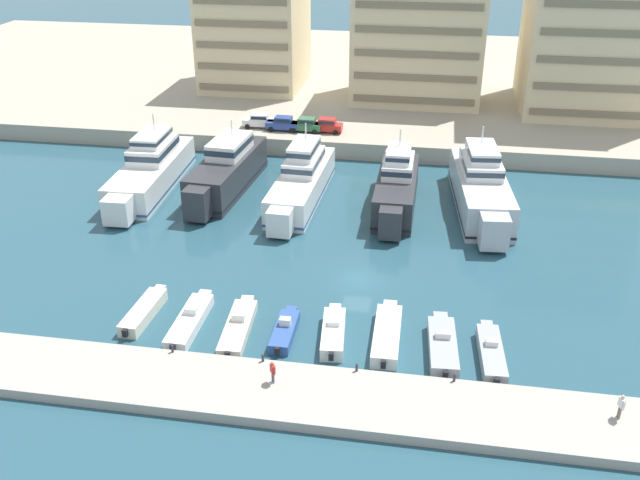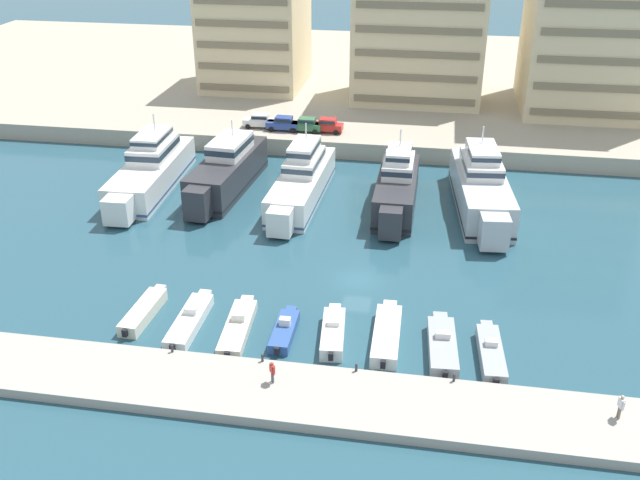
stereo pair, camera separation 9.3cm
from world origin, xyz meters
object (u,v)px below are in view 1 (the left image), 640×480
Objects in this scene: car_red_center_left at (327,125)px; motorboat_grey_right at (491,353)px; yacht_white_mid_left at (301,180)px; motorboat_white_center at (333,332)px; car_blue_left at (283,123)px; motorboat_white_left at (190,320)px; motorboat_blue_center_left at (285,330)px; pedestrian_near_edge at (621,404)px; motorboat_cream_mid_left at (238,327)px; yacht_silver_center at (481,187)px; motorboat_grey_mid_right at (443,345)px; yacht_charcoal_center_left at (397,187)px; motorboat_cream_far_left at (144,311)px; yacht_charcoal_left at (227,171)px; yacht_white_far_left at (151,169)px; motorboat_white_center_right at (387,334)px; car_white_far_left at (259,120)px; car_green_mid_left at (306,124)px; pedestrian_mid_deck at (273,370)px.

motorboat_grey_right is at bearing -66.07° from car_red_center_left.
yacht_white_mid_left reaches higher than motorboat_grey_right.
car_blue_left is (-12.81, 41.56, 2.59)m from motorboat_white_center.
motorboat_blue_center_left is (7.56, -0.10, -0.02)m from motorboat_white_left.
car_blue_left is 57.91m from pedestrian_near_edge.
yacht_silver_center is at bearing 54.21° from motorboat_cream_mid_left.
motorboat_grey_mid_right is (11.90, -0.14, 0.11)m from motorboat_blue_center_left.
yacht_charcoal_center_left is 30.56m from motorboat_cream_far_left.
motorboat_cream_far_left is at bearing -88.52° from yacht_charcoal_left.
motorboat_grey_right is at bearing -71.16° from yacht_charcoal_center_left.
yacht_white_mid_left reaches higher than motorboat_cream_far_left.
yacht_white_far_left is 41.81m from motorboat_grey_mid_right.
car_red_center_left is at bearing 89.72° from motorboat_cream_mid_left.
motorboat_white_center_right is 4.70× the size of pedestrian_near_edge.
car_red_center_left is at bearing 105.14° from motorboat_white_center_right.
yacht_charcoal_left is 38.80m from motorboat_grey_right.
car_white_far_left is 8.93m from car_red_center_left.
yacht_white_mid_left reaches higher than yacht_charcoal_left.
motorboat_blue_center_left is (11.58, -0.67, -0.06)m from motorboat_cream_far_left.
car_white_far_left is (-0.11, 15.67, 0.87)m from yacht_charcoal_left.
motorboat_white_left is 31.27m from pedestrian_near_edge.
yacht_silver_center reaches higher than car_red_center_left.
yacht_charcoal_left is 26.14m from motorboat_cream_far_left.
motorboat_grey_right is at bearing -2.39° from motorboat_cream_far_left.
motorboat_white_center_right is (19.99, -26.08, -1.75)m from yacht_charcoal_left.
motorboat_white_center_right is at bearing -74.86° from car_red_center_left.
motorboat_blue_center_left is at bearing -77.70° from car_blue_left.
car_red_center_left is (0.16, 16.32, 1.01)m from yacht_white_mid_left.
motorboat_grey_mid_right is (4.16, -0.80, 0.03)m from motorboat_white_center_right.
car_green_mid_left is at bearing 82.36° from motorboat_cream_far_left.
car_white_far_left is 1.00× the size of car_blue_left.
car_blue_left reaches higher than motorboat_grey_mid_right.
yacht_white_mid_left reaches higher than car_blue_left.
yacht_charcoal_left is 0.91× the size of yacht_silver_center.
pedestrian_mid_deck reaches higher than motorboat_blue_center_left.
yacht_white_mid_left is at bearing 114.41° from motorboat_white_center_right.
yacht_charcoal_left is 4.44× the size of car_green_mid_left.
motorboat_cream_mid_left is 1.97× the size of car_red_center_left.
motorboat_cream_far_left is at bearing 149.18° from pedestrian_mid_deck.
yacht_charcoal_left is 15.37m from car_blue_left.
motorboat_cream_far_left is 23.49m from motorboat_grey_mid_right.
motorboat_cream_far_left is at bearing 171.92° from motorboat_white_left.
motorboat_cream_mid_left is at bearing 123.08° from pedestrian_mid_deck.
yacht_white_far_left is 2.95× the size of motorboat_cream_far_left.
yacht_charcoal_left is 16.23m from car_green_mid_left.
motorboat_white_center is (-2.94, -24.93, -1.72)m from yacht_charcoal_center_left.
motorboat_cream_mid_left is 1.35× the size of motorboat_blue_center_left.
yacht_charcoal_left reaches higher than pedestrian_mid_deck.
pedestrian_near_edge is (22.99, -6.42, 1.34)m from motorboat_blue_center_left.
car_white_far_left is at bearing 104.81° from pedestrian_mid_deck.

